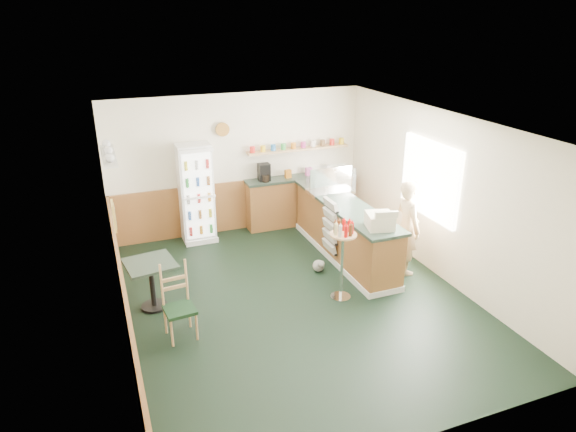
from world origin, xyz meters
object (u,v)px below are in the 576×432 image
display_case (331,181)px  cafe_table (151,276)px  drinks_fridge (196,194)px  cash_register (380,221)px  shopkeeper (407,227)px  cafe_chair (178,298)px  condiment_stand (343,247)px

display_case → cafe_table: size_ratio=1.07×
display_case → drinks_fridge: bearing=154.9°
cash_register → cafe_table: bearing=-175.4°
display_case → cafe_table: (-3.40, -1.12, -0.72)m
shopkeeper → cash_register: bearing=113.7°
cafe_table → cafe_chair: 0.83m
condiment_stand → cafe_chair: size_ratio=1.19×
display_case → cash_register: size_ratio=2.01×
cash_register → shopkeeper: shopkeeper is taller
drinks_fridge → condiment_stand: 3.32m
drinks_fridge → cafe_table: bearing=-117.7°
cash_register → cafe_chair: bearing=-161.9°
drinks_fridge → cafe_table: size_ratio=2.42×
cafe_table → cafe_chair: size_ratio=0.73×
cafe_table → cafe_chair: bearing=-72.7°
display_case → cash_register: bearing=-90.0°
shopkeeper → cafe_chair: bearing=99.8°
drinks_fridge → shopkeeper: 3.89m
cash_register → drinks_fridge: bearing=143.8°
cash_register → cafe_chair: 3.21m
drinks_fridge → shopkeeper: bearing=-40.6°
cash_register → condiment_stand: bearing=-154.1°
drinks_fridge → shopkeeper: (2.96, -2.53, -0.13)m
drinks_fridge → shopkeeper: size_ratio=1.16×
cafe_chair → cash_register: bearing=-2.0°
cafe_table → shopkeeper: bearing=-4.9°
cash_register → cafe_table: size_ratio=0.53×
condiment_stand → shopkeeper: bearing=15.9°
display_case → cafe_table: 3.65m
drinks_fridge → cash_register: (2.26, -2.79, 0.19)m
drinks_fridge → cafe_table: (-1.14, -2.18, -0.40)m
drinks_fridge → cafe_table: 2.49m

